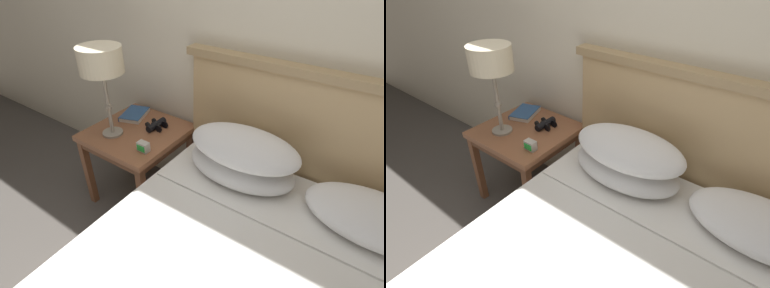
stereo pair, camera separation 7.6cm
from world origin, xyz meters
The scene contains 6 objects.
wall_back centered at (0.00, 0.92, 1.30)m, with size 8.00×0.06×2.60m.
nightstand centered at (-0.64, 0.57, 0.49)m, with size 0.58×0.58×0.57m.
table_lamp centered at (-0.73, 0.46, 1.03)m, with size 0.25×0.25×0.56m.
book_on_nightstand centered at (-0.78, 0.71, 0.58)m, with size 0.21×0.25×0.03m.
binoculars_pair centered at (-0.55, 0.67, 0.59)m, with size 0.14×0.16×0.05m.
alarm_clock centered at (-0.44, 0.42, 0.60)m, with size 0.07×0.05×0.06m.
Camera 2 is at (0.68, -0.56, 1.59)m, focal length 28.00 mm.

